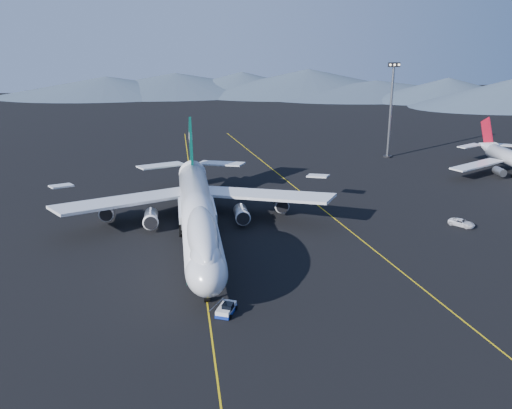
{
  "coord_description": "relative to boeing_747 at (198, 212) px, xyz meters",
  "views": [
    {
      "loc": [
        -3.83,
        -106.45,
        42.1
      ],
      "look_at": [
        11.91,
        2.41,
        6.0
      ],
      "focal_mm": 40.0,
      "sensor_mm": 36.0,
      "label": 1
    }
  ],
  "objects": [
    {
      "name": "boeing_747",
      "position": [
        0.0,
        0.0,
        0.0
      ],
      "size": [
        59.62,
        72.43,
        19.37
      ],
      "color": "silver",
      "rests_on": "ground"
    },
    {
      "name": "taxiway_line_main",
      "position": [
        -0.0,
        -0.03,
        -5.8
      ],
      "size": [
        0.25,
        220.0,
        0.01
      ],
      "primitive_type": "cube",
      "color": "#C6A40B",
      "rests_on": "ground"
    },
    {
      "name": "pushback_tug",
      "position": [
        2.62,
        -30.64,
        -5.23
      ],
      "size": [
        3.71,
        4.8,
        1.87
      ],
      "rotation": [
        0.0,
        0.0,
        -0.42
      ],
      "color": "silver",
      "rests_on": "ground"
    },
    {
      "name": "ground",
      "position": [
        -0.0,
        -0.03,
        -5.81
      ],
      "size": [
        500.0,
        500.0,
        0.0
      ],
      "primitive_type": "plane",
      "color": "black",
      "rests_on": "ground"
    },
    {
      "name": "taxiway_line_side",
      "position": [
        30.0,
        9.97,
        -5.8
      ],
      "size": [
        28.08,
        198.09,
        0.01
      ],
      "primitive_type": "cube",
      "rotation": [
        0.0,
        0.0,
        0.14
      ],
      "color": "#C6A40B",
      "rests_on": "ground"
    },
    {
      "name": "floodlight_mast",
      "position": [
        62.79,
        62.41,
        9.03
      ],
      "size": [
        3.62,
        2.72,
        29.31
      ],
      "rotation": [
        0.0,
        0.0,
        0.19
      ],
      "color": "black",
      "rests_on": "ground"
    },
    {
      "name": "service_van",
      "position": [
        55.61,
        -0.37,
        -5.06
      ],
      "size": [
        5.45,
        5.76,
        1.51
      ],
      "primitive_type": "imported",
      "rotation": [
        0.0,
        0.0,
        0.71
      ],
      "color": "white",
      "rests_on": "ground"
    }
  ]
}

